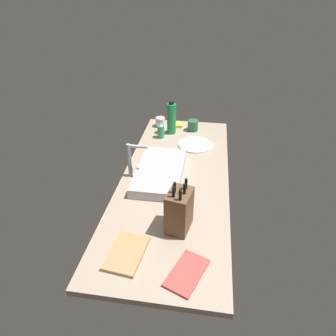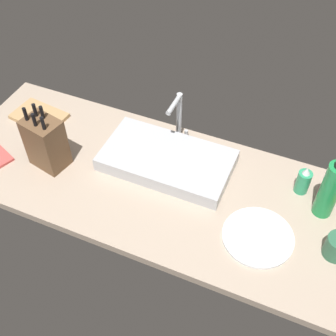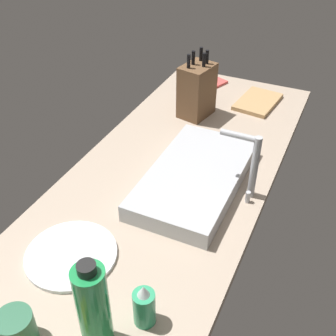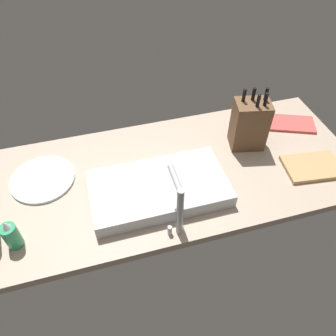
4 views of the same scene
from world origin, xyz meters
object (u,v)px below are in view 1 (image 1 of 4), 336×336
object	(u,v)px
dish_towel	(187,273)
knife_block	(179,211)
soap_bottle	(161,131)
water_bottle	(171,118)
dinner_plate	(195,145)
ceramic_cup	(160,122)
cutting_board	(127,253)
sink_basin	(160,171)
dish_sponge	(178,125)
faucet	(132,157)
coffee_mug	(193,125)

from	to	relation	value
dish_towel	knife_block	bearing A→B (deg)	13.96
soap_bottle	water_bottle	world-z (taller)	water_bottle
dinner_plate	ceramic_cup	world-z (taller)	ceramic_cup
knife_block	cutting_board	distance (cm)	31.76
sink_basin	water_bottle	size ratio (longest dim) A/B	1.96
soap_bottle	dish_sponge	distance (cm)	25.82
dish_towel	faucet	bearing A→B (deg)	30.75
sink_basin	water_bottle	world-z (taller)	water_bottle
ceramic_cup	dish_towel	bearing A→B (deg)	-165.83
sink_basin	coffee_mug	size ratio (longest dim) A/B	6.00
soap_bottle	coffee_mug	bearing A→B (deg)	-55.02
soap_bottle	water_bottle	xyz separation A→B (cm)	(9.36, -7.06, 7.20)
soap_bottle	dish_sponge	bearing A→B (deg)	-25.40
water_bottle	dinner_plate	world-z (taller)	water_bottle
sink_basin	dinner_plate	size ratio (longest dim) A/B	2.04
knife_block	sink_basin	bearing A→B (deg)	33.04
knife_block	dinner_plate	xyz separation A→B (cm)	(88.79, -2.07, -10.76)
faucet	knife_block	size ratio (longest dim) A/B	0.81
dish_towel	coffee_mug	xyz separation A→B (cm)	(142.08, 8.84, 3.78)
cutting_board	water_bottle	bearing A→B (deg)	-1.23
sink_basin	dish_towel	xyz separation A→B (cm)	(-72.39, -24.27, -2.41)
soap_bottle	dinner_plate	size ratio (longest dim) A/B	0.49
dinner_plate	dish_towel	size ratio (longest dim) A/B	1.18
dish_towel	water_bottle	bearing A→B (deg)	10.78
dish_towel	ceramic_cup	size ratio (longest dim) A/B	2.80
ceramic_cup	coffee_mug	bearing A→B (deg)	-98.02
sink_basin	dish_towel	size ratio (longest dim) A/B	2.40
soap_bottle	cutting_board	bearing A→B (deg)	-177.93
dinner_plate	knife_block	bearing A→B (deg)	178.66
faucet	dish_sponge	distance (cm)	82.00
water_bottle	sink_basin	bearing A→B (deg)	-178.73
knife_block	soap_bottle	world-z (taller)	knife_block
knife_block	ceramic_cup	xyz separation A→B (cm)	(118.84, 30.11, -7.46)
water_bottle	dish_sponge	world-z (taller)	water_bottle
faucet	dish_sponge	xyz separation A→B (cm)	(78.65, -19.68, -12.22)
faucet	soap_bottle	bearing A→B (deg)	-8.94
dish_towel	dish_sponge	bearing A→B (deg)	8.36
soap_bottle	ceramic_cup	size ratio (longest dim) A/B	1.62
dish_sponge	knife_block	bearing A→B (deg)	-172.93
sink_basin	soap_bottle	size ratio (longest dim) A/B	4.14
dinner_plate	coffee_mug	distance (cm)	26.70
faucet	knife_block	xyz separation A→B (cm)	(-42.54, -34.72, -2.06)
faucet	dinner_plate	world-z (taller)	faucet
sink_basin	soap_bottle	bearing A→B (deg)	9.06
cutting_board	soap_bottle	size ratio (longest dim) A/B	1.85
dish_towel	dish_sponge	size ratio (longest dim) A/B	2.43
cutting_board	soap_bottle	world-z (taller)	soap_bottle
dinner_plate	coffee_mug	xyz separation A→B (cm)	(26.10, 4.15, 3.78)
faucet	cutting_board	world-z (taller)	faucet
soap_bottle	sink_basin	bearing A→B (deg)	-170.94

